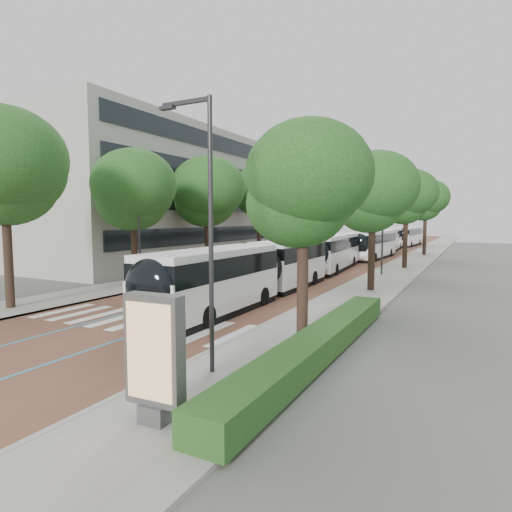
% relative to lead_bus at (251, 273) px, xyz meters
% --- Properties ---
extents(ground, '(160.00, 160.00, 0.00)m').
position_rel_lead_bus_xyz_m(ground, '(-2.42, -7.61, -1.63)').
color(ground, '#51544C').
rests_on(ground, ground).
extents(road, '(11.00, 140.00, 0.02)m').
position_rel_lead_bus_xyz_m(road, '(-2.42, 32.39, -1.62)').
color(road, brown).
rests_on(road, ground).
extents(sidewalk_left, '(4.00, 140.00, 0.12)m').
position_rel_lead_bus_xyz_m(sidewalk_left, '(-9.92, 32.39, -1.57)').
color(sidewalk_left, gray).
rests_on(sidewalk_left, ground).
extents(sidewalk_right, '(4.00, 140.00, 0.12)m').
position_rel_lead_bus_xyz_m(sidewalk_right, '(5.08, 32.39, -1.57)').
color(sidewalk_right, gray).
rests_on(sidewalk_right, ground).
extents(kerb_left, '(0.20, 140.00, 0.14)m').
position_rel_lead_bus_xyz_m(kerb_left, '(-8.02, 32.39, -1.57)').
color(kerb_left, gray).
rests_on(kerb_left, ground).
extents(kerb_right, '(0.20, 140.00, 0.14)m').
position_rel_lead_bus_xyz_m(kerb_right, '(3.18, 32.39, -1.57)').
color(kerb_right, gray).
rests_on(kerb_right, ground).
extents(zebra_crossing, '(10.55, 3.60, 0.01)m').
position_rel_lead_bus_xyz_m(zebra_crossing, '(-2.22, -6.61, -1.60)').
color(zebra_crossing, silver).
rests_on(zebra_crossing, ground).
extents(lane_line_left, '(0.12, 126.00, 0.01)m').
position_rel_lead_bus_xyz_m(lane_line_left, '(-4.02, 32.39, -1.60)').
color(lane_line_left, '#2894C9').
rests_on(lane_line_left, road).
extents(lane_line_right, '(0.12, 126.00, 0.01)m').
position_rel_lead_bus_xyz_m(lane_line_right, '(-0.82, 32.39, -1.60)').
color(lane_line_right, '#2894C9').
rests_on(lane_line_right, road).
extents(office_building, '(18.11, 40.00, 14.00)m').
position_rel_lead_bus_xyz_m(office_building, '(-21.89, 20.39, 5.37)').
color(office_building, '#A3A097').
rests_on(office_building, ground).
extents(hedge, '(1.20, 14.00, 0.80)m').
position_rel_lead_bus_xyz_m(hedge, '(6.68, -7.61, -1.11)').
color(hedge, '#1F4818').
rests_on(hedge, sidewalk_right).
extents(streetlight_near, '(1.82, 0.20, 8.00)m').
position_rel_lead_bus_xyz_m(streetlight_near, '(4.20, -10.61, 3.19)').
color(streetlight_near, '#2C2C2E').
rests_on(streetlight_near, sidewalk_right).
extents(streetlight_far, '(1.82, 0.20, 8.00)m').
position_rel_lead_bus_xyz_m(streetlight_far, '(4.20, 14.39, 3.19)').
color(streetlight_far, '#2C2C2E').
rests_on(streetlight_far, sidewalk_right).
extents(lamp_post_left, '(0.14, 0.14, 8.00)m').
position_rel_lead_bus_xyz_m(lamp_post_left, '(-8.52, 0.39, 2.49)').
color(lamp_post_left, '#2C2C2E').
rests_on(lamp_post_left, sidewalk_left).
extents(trees_left, '(6.42, 60.95, 9.89)m').
position_rel_lead_bus_xyz_m(trees_left, '(-9.92, 16.91, 5.24)').
color(trees_left, black).
rests_on(trees_left, ground).
extents(trees_right, '(5.12, 46.93, 8.89)m').
position_rel_lead_bus_xyz_m(trees_right, '(5.28, 15.30, 4.60)').
color(trees_right, black).
rests_on(trees_right, ground).
extents(lead_bus, '(2.65, 18.41, 3.20)m').
position_rel_lead_bus_xyz_m(lead_bus, '(0.00, 0.00, 0.00)').
color(lead_bus, black).
rests_on(lead_bus, ground).
extents(bus_queued_0, '(3.33, 12.54, 3.20)m').
position_rel_lead_bus_xyz_m(bus_queued_0, '(-0.41, 16.14, -0.00)').
color(bus_queued_0, white).
rests_on(bus_queued_0, ground).
extents(bus_queued_1, '(3.05, 12.49, 3.20)m').
position_rel_lead_bus_xyz_m(bus_queued_1, '(0.45, 28.74, -0.00)').
color(bus_queued_1, white).
rests_on(bus_queued_1, ground).
extents(bus_queued_2, '(3.10, 12.50, 3.20)m').
position_rel_lead_bus_xyz_m(bus_queued_2, '(-0.15, 41.76, -0.00)').
color(bus_queued_2, white).
rests_on(bus_queued_2, ground).
extents(bus_queued_3, '(3.19, 12.52, 3.20)m').
position_rel_lead_bus_xyz_m(bus_queued_3, '(0.61, 55.61, -0.00)').
color(bus_queued_3, white).
rests_on(bus_queued_3, ground).
extents(ad_panel, '(1.41, 0.57, 2.89)m').
position_rel_lead_bus_xyz_m(ad_panel, '(5.02, -13.85, 0.01)').
color(ad_panel, '#59595B').
rests_on(ad_panel, sidewalk_right).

